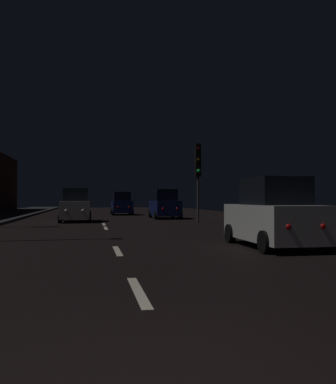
% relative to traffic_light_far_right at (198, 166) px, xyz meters
% --- Properties ---
extents(ground, '(27.74, 84.00, 0.02)m').
position_rel_traffic_light_far_right_xyz_m(ground, '(-5.37, 4.33, -3.33)').
color(ground, black).
extents(lane_centerline, '(0.16, 19.51, 0.01)m').
position_rel_traffic_light_far_right_xyz_m(lane_centerline, '(-5.37, -8.02, -3.31)').
color(lane_centerline, beige).
rests_on(lane_centerline, ground).
extents(traffic_light_far_right, '(0.32, 0.46, 4.60)m').
position_rel_traffic_light_far_right_xyz_m(traffic_light_far_right, '(0.00, 0.00, 0.00)').
color(traffic_light_far_right, '#38383A').
rests_on(traffic_light_far_right, ground).
extents(car_approaching_headlights, '(1.91, 4.13, 2.08)m').
position_rel_traffic_light_far_right_xyz_m(car_approaching_headlights, '(-7.01, 3.31, -2.37)').
color(car_approaching_headlights, silver).
rests_on(car_approaching_headlights, ground).
extents(car_distant_taillights, '(1.86, 4.03, 2.03)m').
position_rel_traffic_light_far_right_xyz_m(car_distant_taillights, '(-3.37, 14.11, -2.39)').
color(car_distant_taillights, '#141E51').
rests_on(car_distant_taillights, ground).
extents(car_parked_right_far, '(1.93, 4.18, 2.10)m').
position_rel_traffic_light_far_right_xyz_m(car_parked_right_far, '(-0.80, 6.52, -2.36)').
color(car_parked_right_far, '#141E51').
rests_on(car_parked_right_far, ground).
extents(car_parked_right_near, '(1.87, 4.05, 2.04)m').
position_rel_traffic_light_far_right_xyz_m(car_parked_right_near, '(-0.80, -11.93, -2.38)').
color(car_parked_right_near, silver).
rests_on(car_parked_right_near, ground).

